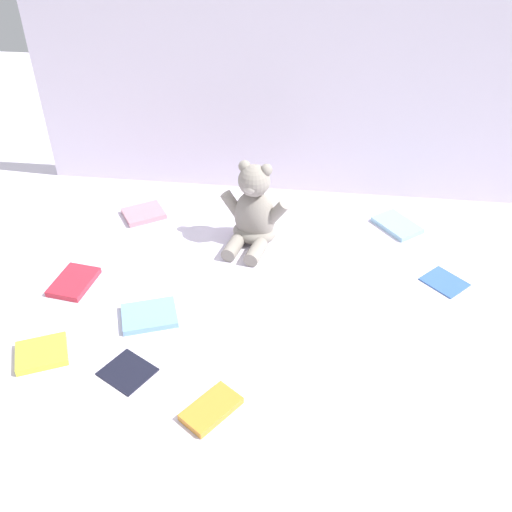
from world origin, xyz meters
name	(u,v)px	position (x,y,z in m)	size (l,w,h in m)	color
ground_plane	(265,264)	(0.00, 0.00, 0.00)	(3.20, 3.20, 0.00)	silver
backdrop_drape	(282,68)	(0.00, 0.41, 0.38)	(1.47, 0.03, 0.76)	silver
teddy_bear	(254,214)	(-0.04, 0.10, 0.09)	(0.20, 0.19, 0.24)	gray
book_case_0	(397,225)	(0.36, 0.22, 0.01)	(0.09, 0.13, 0.01)	#87B8D0
book_case_1	(42,353)	(-0.45, -0.38, 0.01)	(0.09, 0.11, 0.02)	yellow
book_case_2	(74,282)	(-0.47, -0.14, 0.01)	(0.09, 0.12, 0.02)	red
book_case_3	(211,409)	(-0.05, -0.49, 0.01)	(0.07, 0.12, 0.02)	orange
book_case_4	(127,371)	(-0.25, -0.41, 0.00)	(0.10, 0.09, 0.01)	black
book_case_5	(144,214)	(-0.38, 0.19, 0.01)	(0.09, 0.11, 0.02)	#BB7D8C
book_case_6	(445,281)	(0.46, -0.02, 0.00)	(0.08, 0.10, 0.01)	#3762A6
book_case_7	(149,316)	(-0.25, -0.24, 0.01)	(0.10, 0.13, 0.01)	#74A9D6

